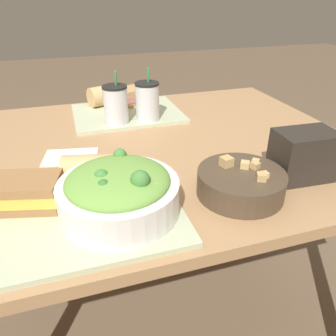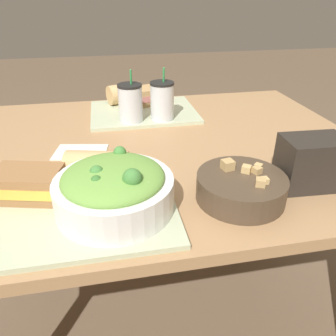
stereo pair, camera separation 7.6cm
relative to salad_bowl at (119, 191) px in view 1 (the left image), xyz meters
The scene contains 14 objects.
ground_plane 0.90m from the salad_bowl, 69.51° to the left, with size 12.00×12.00×0.00m, color brown.
dining_table 0.39m from the salad_bowl, 69.51° to the left, with size 1.34×0.98×0.77m.
tray_near 0.09m from the salad_bowl, behind, with size 0.40×0.31×0.01m.
tray_far 0.64m from the salad_bowl, 77.48° to the left, with size 0.40×0.31×0.01m.
salad_bowl is the anchor object (origin of this frame).
soup_bowl 0.28m from the salad_bowl, ahead, with size 0.20×0.20×0.08m.
sandwich_near 0.21m from the salad_bowl, 155.75° to the left, with size 0.17×0.13×0.06m.
baguette_near 0.13m from the salad_bowl, 104.82° to the left, with size 0.16×0.11×0.08m.
sandwich_far 0.73m from the salad_bowl, 76.03° to the left, with size 0.17×0.14×0.06m.
baguette_far 0.73m from the salad_bowl, 83.83° to the left, with size 0.15×0.12×0.08m.
drink_cup_dark 0.52m from the salad_bowl, 81.00° to the left, with size 0.08×0.08×0.18m.
drink_cup_red 0.55m from the salad_bowl, 69.54° to the left, with size 0.08×0.08×0.18m.
chip_bag 0.47m from the salad_bowl, ahead, with size 0.15×0.10×0.12m.
napkin_folded 0.33m from the salad_bowl, 105.60° to the left, with size 0.17×0.13×0.00m.
Camera 1 is at (-0.20, -0.89, 1.20)m, focal length 35.00 mm.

